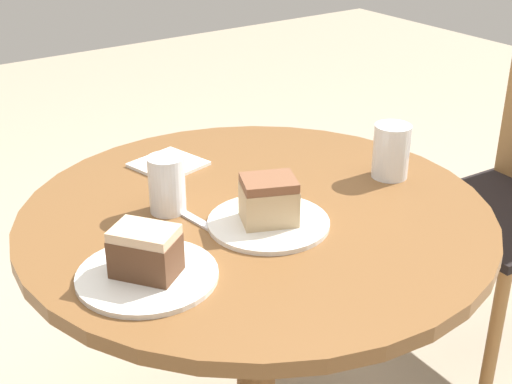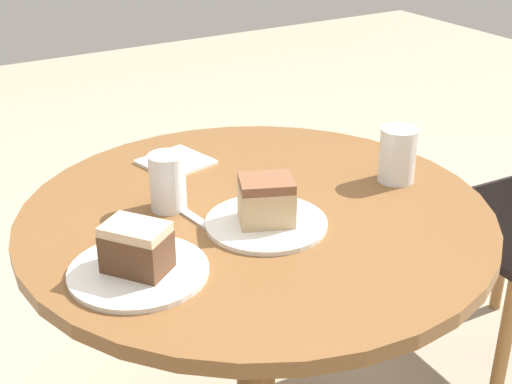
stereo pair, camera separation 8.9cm
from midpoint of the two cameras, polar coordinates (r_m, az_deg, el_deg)
name	(u,v)px [view 2 (the right image)]	position (r m, az deg, el deg)	size (l,w,h in m)	color
table	(256,275)	(1.55, 1.65, -6.67)	(0.98, 0.98, 0.71)	brown
plate_near	(266,223)	(1.41, 2.63, -2.53)	(0.24, 0.24, 0.01)	silver
plate_far	(139,271)	(1.26, -7.39, -6.35)	(0.25, 0.25, 0.01)	silver
cake_slice_near	(266,200)	(1.39, 2.67, -0.69)	(0.12, 0.13, 0.09)	tan
cake_slice_far	(137,247)	(1.24, -7.51, -4.45)	(0.13, 0.13, 0.09)	brown
glass_lemonade	(168,185)	(1.46, -5.34, 0.53)	(0.07, 0.07, 0.12)	beige
glass_water	(397,158)	(1.62, 12.79, 2.66)	(0.08, 0.08, 0.12)	silver
napkin_stack	(176,162)	(1.69, -4.95, 2.39)	(0.17, 0.17, 0.01)	white
fork	(194,218)	(1.44, -3.24, -2.09)	(0.18, 0.04, 0.00)	silver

